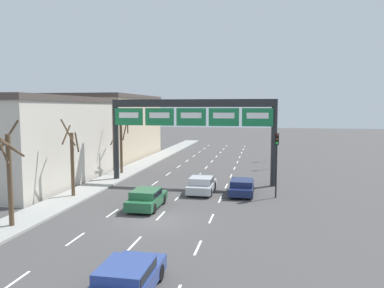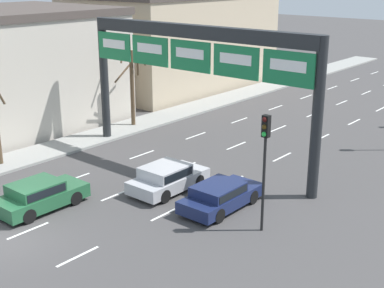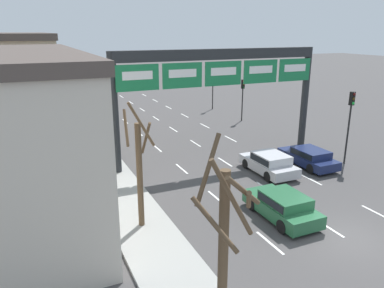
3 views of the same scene
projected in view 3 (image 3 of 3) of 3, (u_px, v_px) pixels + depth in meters
ground_plane at (344, 237)px, 16.72m from camera, size 220.00×220.00×0.00m
sidewalk_left at (179, 283)px, 13.57m from camera, size 2.80×110.00×0.15m
lane_dashes at (209, 152)px, 28.51m from camera, size 6.72×67.00×0.01m
sign_gantry at (221, 75)px, 25.33m from camera, size 15.33×0.70×7.72m
car_navy at (309, 157)px, 25.39m from camera, size 1.89×4.36×1.23m
car_silver at (269, 163)px, 24.07m from camera, size 1.98×4.19×1.36m
car_green at (283, 205)px, 18.23m from camera, size 1.92×4.19×1.34m
traffic_light_near_gantry at (243, 91)px, 37.52m from camera, size 0.30×0.35×4.20m
traffic_light_mid_block at (350, 113)px, 25.04m from camera, size 0.30×0.35×5.01m
traffic_light_far_end at (213, 82)px, 43.18m from camera, size 0.30×0.35×4.39m
tree_bare_closest at (95, 117)px, 25.66m from camera, size 1.86×1.84×6.13m
tree_bare_second at (139, 167)px, 16.68m from camera, size 1.24×1.24×5.96m
tree_bare_third at (224, 245)px, 10.05m from camera, size 1.91×1.77×6.11m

